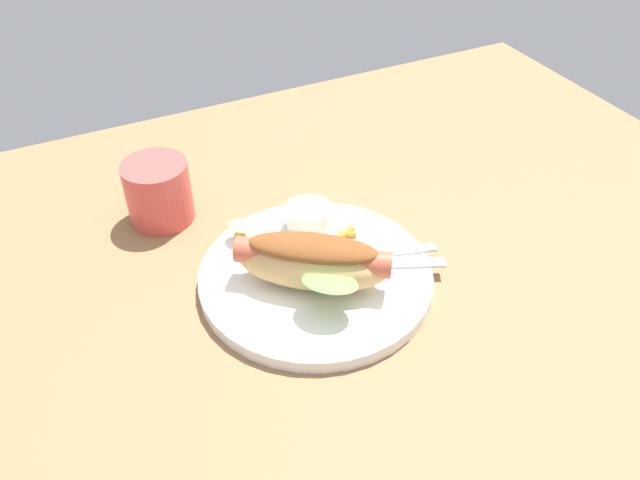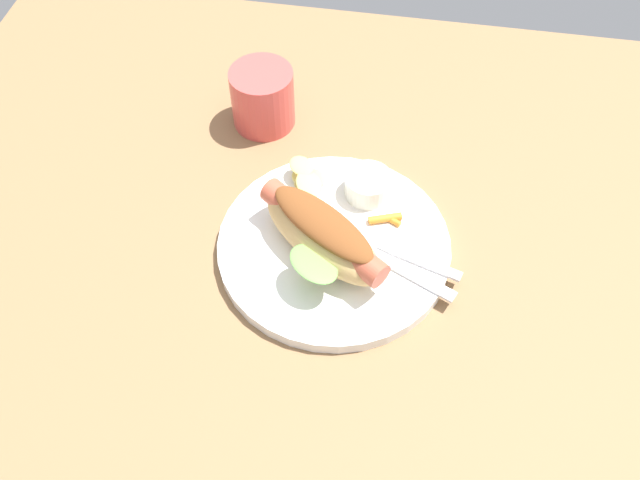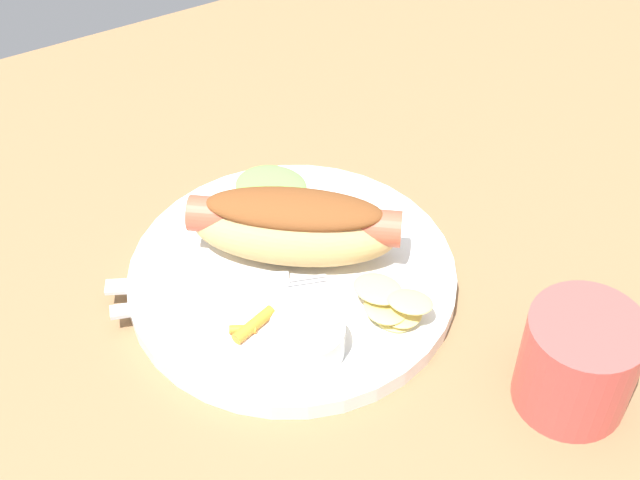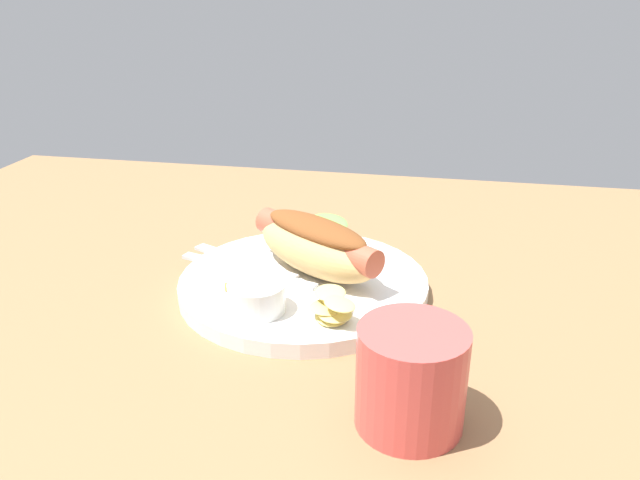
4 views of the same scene
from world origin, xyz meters
TOP-DOWN VIEW (x-y plane):
  - ground_plane at (0.00, 0.00)cm, footprint 120.00×90.00cm
  - plate at (-2.82, -0.63)cm, footprint 26.59×26.59cm
  - hot_dog at (-3.88, -2.22)cm, footprint 17.08×15.41cm
  - sauce_ramekin at (-0.42, 7.27)cm, footprint 5.56×5.56cm
  - fork at (3.83, -0.77)cm, footprint 16.66×6.19cm
  - knife at (4.50, -2.86)cm, footprint 13.79×7.41cm
  - chips_pile at (-7.37, 7.25)cm, footprint 5.74×7.14cm
  - carrot_garnish at (2.74, 3.37)cm, footprint 3.96×2.19cm
  - drinking_cup at (-15.35, 18.94)cm, footprint 8.22×8.22cm

SIDE VIEW (x-z plane):
  - ground_plane at x=0.00cm, z-range -1.80..0.00cm
  - plate at x=-2.82cm, z-range 0.00..1.60cm
  - knife at x=4.50cm, z-range 1.60..1.96cm
  - fork at x=3.83cm, z-range 1.60..2.00cm
  - carrot_garnish at x=2.74cm, z-range 1.57..2.50cm
  - chips_pile at x=-7.37cm, z-range 1.55..4.01cm
  - sauce_ramekin at x=-0.42cm, z-range 1.60..4.46cm
  - drinking_cup at x=-15.35cm, z-range 0.00..8.07cm
  - hot_dog at x=-3.88cm, z-range 1.88..7.99cm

